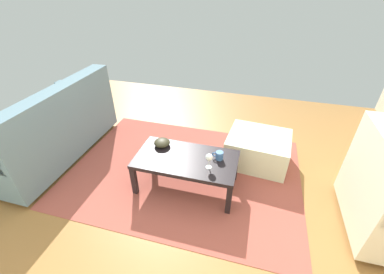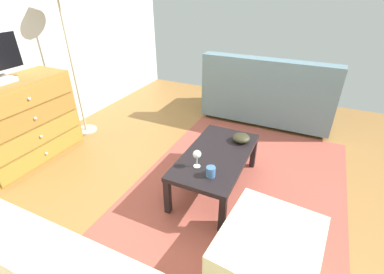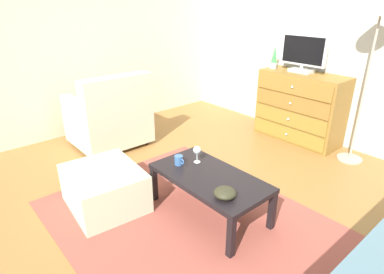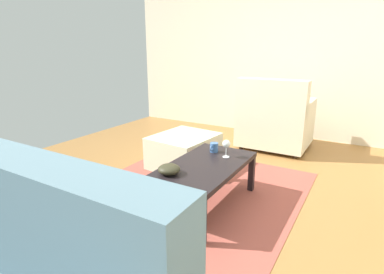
{
  "view_description": "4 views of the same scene",
  "coord_description": "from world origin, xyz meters",
  "px_view_note": "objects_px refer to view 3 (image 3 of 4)",
  "views": [
    {
      "loc": [
        -0.47,
        1.91,
        1.95
      ],
      "look_at": [
        0.07,
        -0.08,
        0.58
      ],
      "focal_mm": 23.37,
      "sensor_mm": 36.0,
      "label": 1
    },
    {
      "loc": [
        -1.86,
        -0.66,
        1.74
      ],
      "look_at": [
        -0.1,
        0.16,
        0.63
      ],
      "focal_mm": 25.56,
      "sensor_mm": 36.0,
      "label": 2
    },
    {
      "loc": [
        1.79,
        -1.63,
        1.75
      ],
      "look_at": [
        -0.19,
        0.08,
        0.62
      ],
      "focal_mm": 30.01,
      "sensor_mm": 36.0,
      "label": 3
    },
    {
      "loc": [
        2.19,
        1.12,
        1.3
      ],
      "look_at": [
        0.18,
        -0.06,
        0.62
      ],
      "focal_mm": 28.57,
      "sensor_mm": 36.0,
      "label": 4
    }
  ],
  "objects_px": {
    "tv": "(303,53)",
    "lava_lamp": "(274,57)",
    "dresser": "(300,108)",
    "standing_lamp": "(379,23)",
    "mug": "(179,160)",
    "ottoman": "(105,188)",
    "armchair": "(110,117)",
    "coffee_table": "(209,180)",
    "bowl_decorative": "(225,193)",
    "wine_glass": "(197,151)"
  },
  "relations": [
    {
      "from": "ottoman",
      "to": "armchair",
      "type": "bearing_deg",
      "value": 149.54
    },
    {
      "from": "wine_glass",
      "to": "lava_lamp",
      "type": "bearing_deg",
      "value": 107.68
    },
    {
      "from": "mug",
      "to": "bowl_decorative",
      "type": "relative_size",
      "value": 0.67
    },
    {
      "from": "mug",
      "to": "armchair",
      "type": "bearing_deg",
      "value": 175.22
    },
    {
      "from": "dresser",
      "to": "ottoman",
      "type": "xyz_separation_m",
      "value": [
        -0.29,
        -2.65,
        -0.27
      ]
    },
    {
      "from": "dresser",
      "to": "armchair",
      "type": "relative_size",
      "value": 1.15
    },
    {
      "from": "standing_lamp",
      "to": "lava_lamp",
      "type": "bearing_deg",
      "value": 179.76
    },
    {
      "from": "dresser",
      "to": "coffee_table",
      "type": "relative_size",
      "value": 1.05
    },
    {
      "from": "dresser",
      "to": "bowl_decorative",
      "type": "relative_size",
      "value": 6.36
    },
    {
      "from": "lava_lamp",
      "to": "standing_lamp",
      "type": "bearing_deg",
      "value": -0.24
    },
    {
      "from": "dresser",
      "to": "tv",
      "type": "relative_size",
      "value": 1.81
    },
    {
      "from": "dresser",
      "to": "mug",
      "type": "height_order",
      "value": "dresser"
    },
    {
      "from": "lava_lamp",
      "to": "bowl_decorative",
      "type": "height_order",
      "value": "lava_lamp"
    },
    {
      "from": "lava_lamp",
      "to": "ottoman",
      "type": "xyz_separation_m",
      "value": [
        0.16,
        -2.61,
        -0.86
      ]
    },
    {
      "from": "tv",
      "to": "ottoman",
      "type": "relative_size",
      "value": 0.86
    },
    {
      "from": "wine_glass",
      "to": "armchair",
      "type": "relative_size",
      "value": 0.17
    },
    {
      "from": "mug",
      "to": "armchair",
      "type": "distance_m",
      "value": 1.56
    },
    {
      "from": "dresser",
      "to": "lava_lamp",
      "type": "distance_m",
      "value": 0.74
    },
    {
      "from": "dresser",
      "to": "lava_lamp",
      "type": "relative_size",
      "value": 3.28
    },
    {
      "from": "dresser",
      "to": "mug",
      "type": "xyz_separation_m",
      "value": [
        0.09,
        -2.1,
        -0.03
      ]
    },
    {
      "from": "wine_glass",
      "to": "armchair",
      "type": "distance_m",
      "value": 1.63
    },
    {
      "from": "lava_lamp",
      "to": "wine_glass",
      "type": "relative_size",
      "value": 2.1
    },
    {
      "from": "lava_lamp",
      "to": "mug",
      "type": "relative_size",
      "value": 2.89
    },
    {
      "from": "lava_lamp",
      "to": "coffee_table",
      "type": "height_order",
      "value": "lava_lamp"
    },
    {
      "from": "dresser",
      "to": "standing_lamp",
      "type": "relative_size",
      "value": 0.61
    },
    {
      "from": "lava_lamp",
      "to": "armchair",
      "type": "bearing_deg",
      "value": -117.87
    },
    {
      "from": "dresser",
      "to": "mug",
      "type": "distance_m",
      "value": 2.1
    },
    {
      "from": "lava_lamp",
      "to": "wine_glass",
      "type": "xyz_separation_m",
      "value": [
        0.6,
        -1.9,
        -0.55
      ]
    },
    {
      "from": "lava_lamp",
      "to": "standing_lamp",
      "type": "relative_size",
      "value": 0.19
    },
    {
      "from": "coffee_table",
      "to": "standing_lamp",
      "type": "height_order",
      "value": "standing_lamp"
    },
    {
      "from": "standing_lamp",
      "to": "ottoman",
      "type": "bearing_deg",
      "value": -111.82
    },
    {
      "from": "dresser",
      "to": "armchair",
      "type": "bearing_deg",
      "value": -126.56
    },
    {
      "from": "armchair",
      "to": "standing_lamp",
      "type": "relative_size",
      "value": 0.53
    },
    {
      "from": "dresser",
      "to": "armchair",
      "type": "xyz_separation_m",
      "value": [
        -1.46,
        -1.97,
        -0.07
      ]
    },
    {
      "from": "mug",
      "to": "bowl_decorative",
      "type": "distance_m",
      "value": 0.63
    },
    {
      "from": "dresser",
      "to": "ottoman",
      "type": "distance_m",
      "value": 2.68
    },
    {
      "from": "coffee_table",
      "to": "bowl_decorative",
      "type": "bearing_deg",
      "value": -23.92
    },
    {
      "from": "tv",
      "to": "coffee_table",
      "type": "height_order",
      "value": "tv"
    },
    {
      "from": "coffee_table",
      "to": "wine_glass",
      "type": "relative_size",
      "value": 6.55
    },
    {
      "from": "ottoman",
      "to": "dresser",
      "type": "bearing_deg",
      "value": 83.84
    },
    {
      "from": "bowl_decorative",
      "to": "standing_lamp",
      "type": "xyz_separation_m",
      "value": [
        0.03,
        2.11,
        1.11
      ]
    },
    {
      "from": "lava_lamp",
      "to": "bowl_decorative",
      "type": "relative_size",
      "value": 1.94
    },
    {
      "from": "ottoman",
      "to": "standing_lamp",
      "type": "relative_size",
      "value": 0.39
    },
    {
      "from": "dresser",
      "to": "coffee_table",
      "type": "xyz_separation_m",
      "value": [
        0.41,
        -2.02,
        -0.11
      ]
    },
    {
      "from": "bowl_decorative",
      "to": "armchair",
      "type": "xyz_separation_m",
      "value": [
        -2.18,
        0.19,
        -0.04
      ]
    },
    {
      "from": "wine_glass",
      "to": "armchair",
      "type": "bearing_deg",
      "value": -179.14
    },
    {
      "from": "tv",
      "to": "bowl_decorative",
      "type": "bearing_deg",
      "value": -70.05
    },
    {
      "from": "tv",
      "to": "lava_lamp",
      "type": "bearing_deg",
      "value": -169.74
    },
    {
      "from": "wine_glass",
      "to": "standing_lamp",
      "type": "height_order",
      "value": "standing_lamp"
    },
    {
      "from": "tv",
      "to": "mug",
      "type": "bearing_deg",
      "value": -85.65
    }
  ]
}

